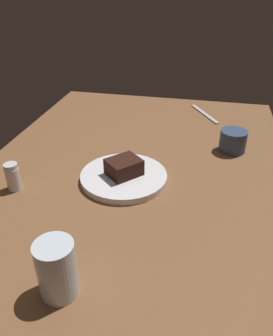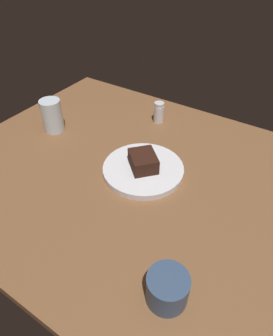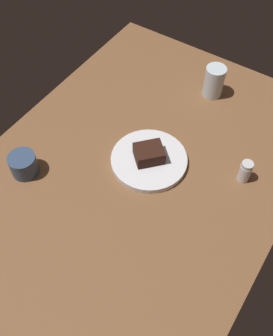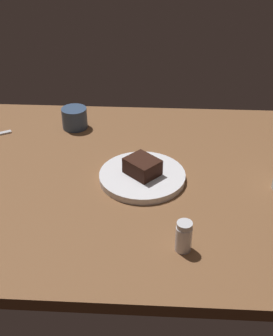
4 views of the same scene
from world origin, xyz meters
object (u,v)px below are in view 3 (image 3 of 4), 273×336
chocolate_cake_slice (149,154)px  coffee_cup (24,165)px  water_glass (214,81)px  salt_shaker (245,171)px  dessert_plate (149,160)px

chocolate_cake_slice → coffee_cup: coffee_cup is taller
water_glass → salt_shaker: bearing=-138.6°
water_glass → coffee_cup: 65.76cm
dessert_plate → chocolate_cake_slice: (0.00, 0.10, 3.00)cm
salt_shaker → water_glass: bearing=41.4°
salt_shaker → water_glass: 35.28cm
coffee_cup → water_glass: bearing=-27.1°
chocolate_cake_slice → water_glass: (36.08, -2.21, 1.44)cm
water_glass → coffee_cup: size_ratio=1.36×
dessert_plate → chocolate_cake_slice: chocolate_cake_slice is taller
salt_shaker → dessert_plate: bearing=110.8°
water_glass → coffee_cup: bearing=152.9°
salt_shaker → coffee_cup: size_ratio=0.91×
coffee_cup → chocolate_cake_slice: bearing=-51.0°
dessert_plate → coffee_cup: (-22.44, 27.80, 2.36)cm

